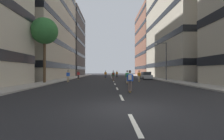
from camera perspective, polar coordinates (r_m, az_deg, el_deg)
name	(u,v)px	position (r m, az deg, el deg)	size (l,w,h in m)	color
ground_plane	(113,79)	(31.61, 0.20, -3.41)	(147.09, 147.09, 0.00)	black
sidewalk_left	(69,78)	(35.72, -15.35, -2.93)	(2.67, 67.42, 0.14)	#9E9991
sidewalk_right	(155,78)	(36.16, 15.30, -2.90)	(2.67, 67.42, 0.14)	#9E9991
lane_markings	(112,79)	(32.59, 0.16, -3.31)	(0.16, 57.20, 0.01)	silver
building_left_far	(61,44)	(61.69, -18.02, 9.03)	(15.17, 18.02, 23.22)	#4C4744
building_right_mid	(191,21)	(42.25, 26.81, 15.53)	(15.17, 23.75, 26.26)	#B2A893
building_right_far	(159,43)	(62.29, 16.88, 9.49)	(15.17, 20.24, 24.41)	brown
parked_car_near	(146,76)	(33.19, 12.27, -2.05)	(1.82, 4.40, 1.52)	#B2B7BF
street_tree_near	(45,31)	(23.60, -23.40, 12.82)	(3.53, 3.53, 8.76)	#4C3823
streetlamp_right	(164,57)	(28.70, 18.49, 4.55)	(2.13, 0.30, 6.50)	#3F3F44
skater_0	(78,74)	(32.29, -12.17, -1.59)	(0.54, 0.90, 1.78)	brown
skater_1	(130,79)	(12.71, 6.57, -3.45)	(0.56, 0.92, 1.78)	brown
skater_2	(113,75)	(27.62, 0.48, -1.75)	(0.53, 0.90, 1.78)	brown
skater_3	(117,74)	(39.33, 1.80, -1.37)	(0.56, 0.92, 1.78)	brown
skater_4	(127,76)	(21.20, 5.60, -2.27)	(0.55, 0.91, 1.78)	brown
skater_5	(139,75)	(25.36, 9.85, -1.95)	(0.55, 0.92, 1.78)	brown
skater_6	(68,76)	(25.13, -15.74, -1.96)	(0.55, 0.92, 1.78)	brown
skater_7	(106,74)	(35.45, -2.39, -1.48)	(0.55, 0.92, 1.78)	brown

